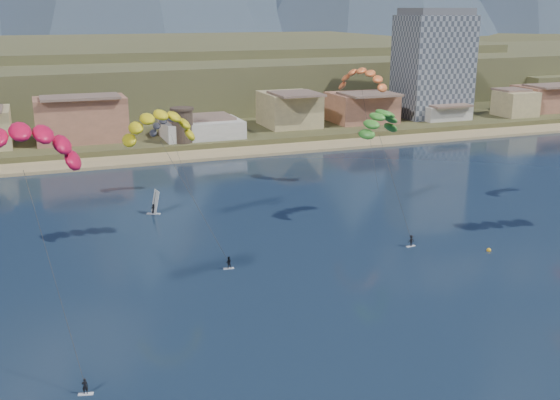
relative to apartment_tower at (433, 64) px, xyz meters
name	(u,v)px	position (x,y,z in m)	size (l,w,h in m)	color
ground	(404,399)	(-85.00, -128.00, -17.82)	(2400.00, 2400.00, 0.00)	black
beach	(170,157)	(-85.00, -22.00, -17.57)	(2200.00, 12.00, 0.90)	tan
land	(64,50)	(-85.00, 432.00, -17.82)	(2200.00, 900.00, 4.00)	brown
foothills	(162,70)	(-62.61, 104.47, -8.74)	(940.00, 210.00, 18.00)	brown
apartment_tower	(433,64)	(0.00, 0.00, 0.00)	(20.00, 16.00, 32.00)	gray
watchtower	(182,125)	(-80.00, -14.00, -11.45)	(5.82, 5.82, 8.60)	#47382D
kitesurfer_red	(20,141)	(-115.21, -108.10, 4.30)	(11.58, 12.25, 25.14)	silver
kitesurfer_yellow	(160,122)	(-97.11, -79.20, 0.47)	(12.54, 16.73, 23.10)	silver
kitesurfer_green	(380,120)	(-61.96, -80.07, -1.08)	(10.03, 18.19, 21.06)	silver
distant_kite_dark	(170,123)	(-90.36, -52.34, -4.26)	(8.19, 5.67, 16.49)	#262626
distant_kite_orange	(362,76)	(-53.71, -57.73, 3.58)	(9.57, 10.16, 24.35)	#262626
windsurfer	(154,207)	(-96.14, -64.33, -16.51)	(2.55, 2.64, 4.13)	silver
buoy	(489,250)	(-53.83, -99.28, -17.71)	(0.67, 0.67, 0.67)	gold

